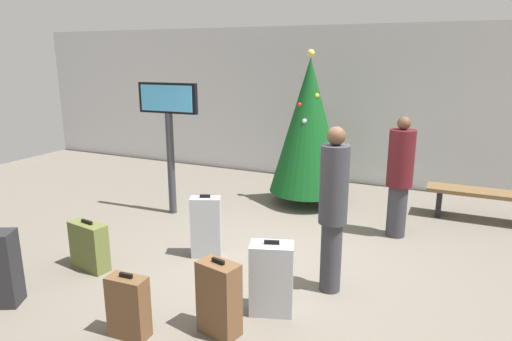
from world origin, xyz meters
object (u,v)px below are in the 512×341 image
object	(u,v)px
flight_info_kiosk	(169,122)
suitcase_0	(271,279)
traveller_1	(400,175)
suitcase_2	(128,307)
suitcase_1	(206,227)
suitcase_4	(89,246)
holiday_tree	(309,126)
traveller_0	(333,206)
waiting_bench	(482,198)
suitcase_3	(219,299)

from	to	relation	value
flight_info_kiosk	suitcase_0	bearing A→B (deg)	-38.16
traveller_1	suitcase_2	world-z (taller)	traveller_1
suitcase_1	suitcase_4	bearing A→B (deg)	-140.84
suitcase_2	holiday_tree	bearing A→B (deg)	86.64
suitcase_0	suitcase_4	size ratio (longest dim) A/B	1.25
traveller_0	traveller_1	distance (m)	1.95
waiting_bench	suitcase_1	xyz separation A→B (m)	(-3.24, -2.93, 0.03)
traveller_1	suitcase_2	bearing A→B (deg)	-118.22
suitcase_2	suitcase_3	world-z (taller)	suitcase_3
waiting_bench	suitcase_0	xyz separation A→B (m)	(-1.97, -3.79, 0.00)
traveller_0	suitcase_3	size ratio (longest dim) A/B	2.43
holiday_tree	flight_info_kiosk	bearing A→B (deg)	-143.02
traveller_0	suitcase_2	world-z (taller)	traveller_0
suitcase_3	flight_info_kiosk	bearing A→B (deg)	131.87
traveller_1	suitcase_0	size ratio (longest dim) A/B	2.21
traveller_0	suitcase_2	distance (m)	2.26
flight_info_kiosk	waiting_bench	bearing A→B (deg)	20.70
traveller_0	suitcase_0	distance (m)	1.00
flight_info_kiosk	suitcase_2	bearing A→B (deg)	-61.87
waiting_bench	suitcase_2	world-z (taller)	suitcase_2
waiting_bench	suitcase_2	bearing A→B (deg)	-122.53
suitcase_0	suitcase_3	distance (m)	0.61
traveller_0	suitcase_0	xyz separation A→B (m)	(-0.41, -0.68, -0.60)
holiday_tree	suitcase_3	xyz separation A→B (m)	(0.47, -3.97, -1.00)
flight_info_kiosk	suitcase_2	world-z (taller)	flight_info_kiosk
holiday_tree	flight_info_kiosk	world-z (taller)	holiday_tree
holiday_tree	suitcase_1	xyz separation A→B (m)	(-0.49, -2.58, -0.96)
suitcase_1	suitcase_3	size ratio (longest dim) A/B	1.11
suitcase_1	suitcase_3	xyz separation A→B (m)	(0.97, -1.39, -0.04)
traveller_1	flight_info_kiosk	bearing A→B (deg)	-171.33
traveller_0	suitcase_3	bearing A→B (deg)	-120.52
traveller_0	suitcase_3	xyz separation A→B (m)	(-0.71, -1.21, -0.62)
suitcase_0	suitcase_4	xyz separation A→B (m)	(-2.36, -0.03, -0.08)
suitcase_3	suitcase_4	world-z (taller)	suitcase_3
traveller_0	waiting_bench	bearing A→B (deg)	63.38
flight_info_kiosk	holiday_tree	bearing A→B (deg)	36.98
holiday_tree	suitcase_3	distance (m)	4.12
flight_info_kiosk	traveller_1	bearing A→B (deg)	8.67
traveller_1	suitcase_4	bearing A→B (deg)	-140.84
suitcase_1	suitcase_3	bearing A→B (deg)	-55.20
waiting_bench	suitcase_4	bearing A→B (deg)	-138.61
waiting_bench	traveller_0	world-z (taller)	traveller_0
holiday_tree	traveller_1	bearing A→B (deg)	-27.94
holiday_tree	traveller_1	size ratio (longest dim) A/B	1.52
waiting_bench	suitcase_0	distance (m)	4.27
flight_info_kiosk	suitcase_2	xyz separation A→B (m)	(1.59, -2.97, -1.20)
traveller_1	suitcase_2	distance (m)	4.01
suitcase_3	traveller_1	bearing A→B (deg)	69.75
traveller_0	suitcase_3	world-z (taller)	traveller_0
holiday_tree	traveller_1	world-z (taller)	holiday_tree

